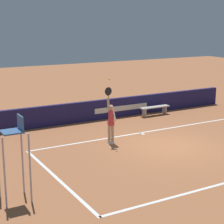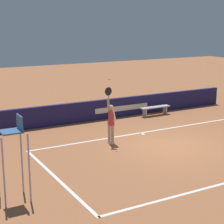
# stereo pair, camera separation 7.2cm
# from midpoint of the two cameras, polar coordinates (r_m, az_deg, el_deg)

# --- Properties ---
(ground_plane) EXTENTS (60.00, 60.00, 0.00)m
(ground_plane) POSITION_cam_midpoint_polar(r_m,az_deg,el_deg) (15.95, 8.43, -4.86)
(ground_plane) COLOR #9F5D38
(court_lines) EXTENTS (10.45, 6.04, 0.00)m
(court_lines) POSITION_cam_midpoint_polar(r_m,az_deg,el_deg) (15.32, 10.35, -5.67)
(court_lines) COLOR white
(court_lines) RESTS_ON ground
(back_wall) EXTENTS (14.73, 0.22, 1.00)m
(back_wall) POSITION_cam_midpoint_polar(r_m,az_deg,el_deg) (20.02, -0.57, 0.47)
(back_wall) COLOR #1D1B4E
(back_wall) RESTS_ON ground
(tennis_player) EXTENTS (0.45, 0.42, 2.34)m
(tennis_player) POSITION_cam_midpoint_polar(r_m,az_deg,el_deg) (15.82, -0.04, -1.24)
(tennis_player) COLOR tan
(tennis_player) RESTS_ON ground
(tennis_ball) EXTENTS (0.07, 0.07, 0.07)m
(tennis_ball) POSITION_cam_midpoint_polar(r_m,az_deg,el_deg) (15.39, -0.26, 4.78)
(tennis_ball) COLOR #CDE037
(umpire_chair) EXTENTS (0.74, 0.74, 2.40)m
(umpire_chair) POSITION_cam_midpoint_polar(r_m,az_deg,el_deg) (11.03, -13.88, -4.96)
(umpire_chair) COLOR #B5AEBF
(umpire_chair) RESTS_ON ground
(courtside_bench_near) EXTENTS (1.72, 0.37, 0.46)m
(courtside_bench_near) POSITION_cam_midpoint_polar(r_m,az_deg,el_deg) (20.83, 6.36, 0.50)
(courtside_bench_near) COLOR #BAB5B1
(courtside_bench_near) RESTS_ON ground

